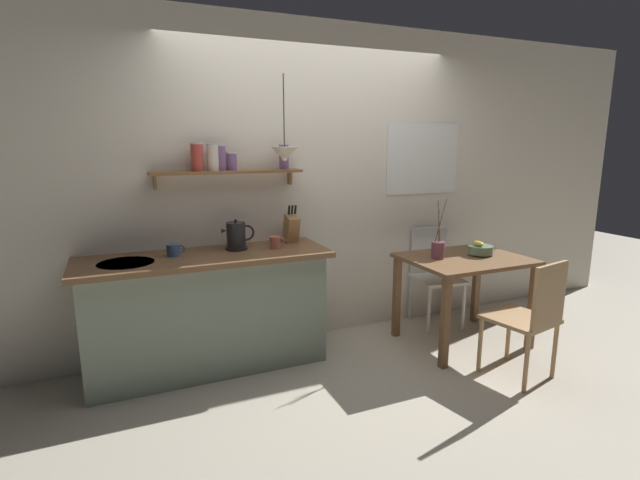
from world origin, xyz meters
TOP-DOWN VIEW (x-y plane):
  - ground_plane at (0.00, 0.00)m, footprint 14.00×14.00m
  - back_wall at (0.20, 0.65)m, footprint 6.80×0.11m
  - kitchen_counter at (-1.00, 0.32)m, footprint 1.83×0.63m
  - wall_shelf at (-0.77, 0.49)m, footprint 1.16×0.20m
  - dining_table at (1.10, -0.07)m, footprint 1.00×0.78m
  - dining_chair_near at (1.10, -0.80)m, footprint 0.50×0.52m
  - dining_chair_far at (1.16, 0.42)m, footprint 0.48×0.50m
  - fruit_bowl at (1.27, -0.06)m, footprint 0.21×0.21m
  - twig_vase at (0.86, -0.01)m, footprint 0.11×0.11m
  - electric_kettle at (-0.75, 0.38)m, footprint 0.26×0.17m
  - knife_block at (-0.27, 0.46)m, footprint 0.10×0.19m
  - coffee_mug_by_sink at (-1.22, 0.35)m, footprint 0.13×0.10m
  - coffee_mug_spare at (-0.46, 0.30)m, footprint 0.12×0.08m
  - pendant_lamp at (-0.37, 0.30)m, footprint 0.21×0.21m

SIDE VIEW (x-z plane):
  - ground_plane at x=0.00m, z-range 0.00..0.00m
  - kitchen_counter at x=-1.00m, z-range 0.01..0.91m
  - dining_chair_near at x=1.10m, z-range 0.05..0.96m
  - dining_chair_far at x=1.16m, z-range 0.05..0.97m
  - dining_table at x=1.10m, z-range 0.26..1.02m
  - fruit_bowl at x=1.27m, z-range 0.75..0.88m
  - twig_vase at x=0.86m, z-range 0.59..1.10m
  - coffee_mug_by_sink at x=-1.22m, z-range 0.91..0.99m
  - coffee_mug_spare at x=-0.46m, z-range 0.91..1.00m
  - electric_kettle at x=-0.75m, z-range 0.89..1.13m
  - knife_block at x=-0.27m, z-range 0.87..1.19m
  - back_wall at x=0.20m, z-range 0.00..2.70m
  - wall_shelf at x=-0.77m, z-range 1.38..1.72m
  - pendant_lamp at x=-0.37m, z-range 1.32..1.95m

